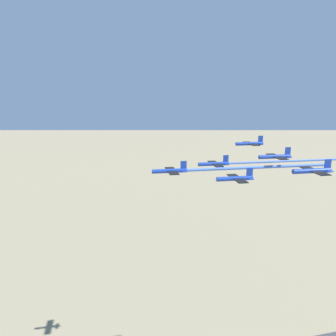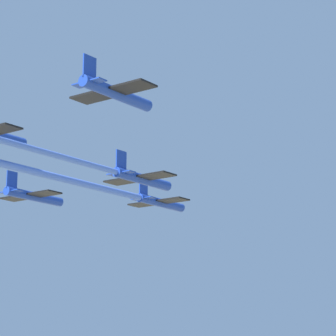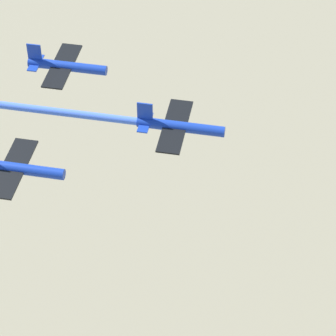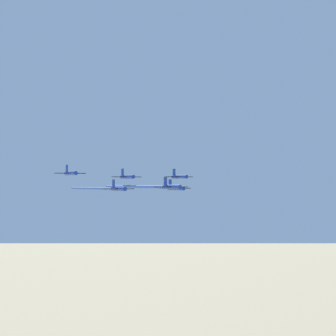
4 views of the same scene
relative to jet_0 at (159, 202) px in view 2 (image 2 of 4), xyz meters
name	(u,v)px [view 2 (image 2 of 4)]	position (x,y,z in m)	size (l,w,h in m)	color
jet_0	(159,202)	(0.00, 0.00, 0.00)	(11.24, 10.49, 3.78)	#19389E
jet_1	(32,196)	(-17.99, 10.53, -0.55)	(11.24, 10.49, 3.78)	#19389E
jet_2	(141,178)	(-17.94, -10.61, -0.67)	(11.24, 10.49, 3.78)	#19389E
jet_5	(114,92)	(-35.88, -21.21, 4.62)	(11.24, 10.49, 3.78)	#19389E
smoke_trail_0	(18,168)	(-30.59, -0.07, -0.05)	(50.85, 1.11, 1.00)	#4C72D8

